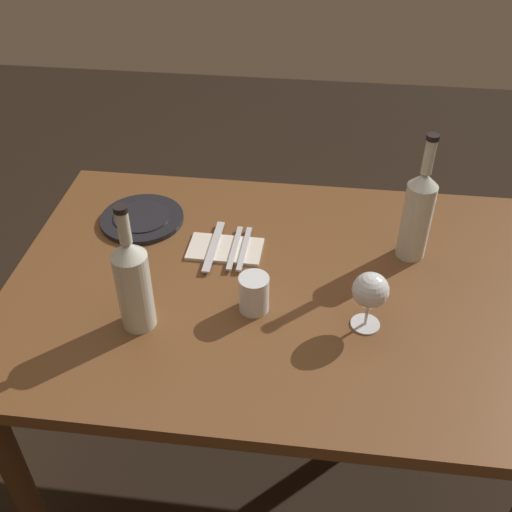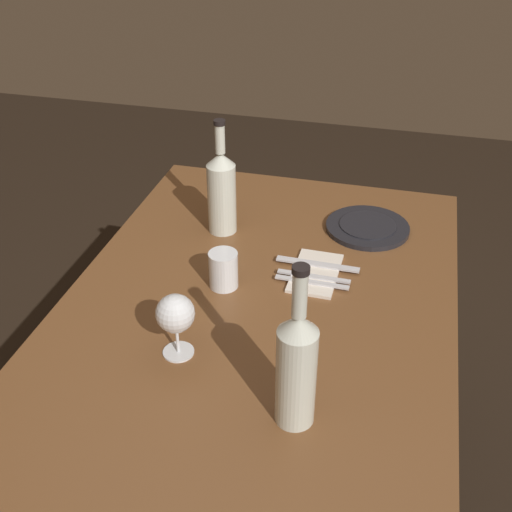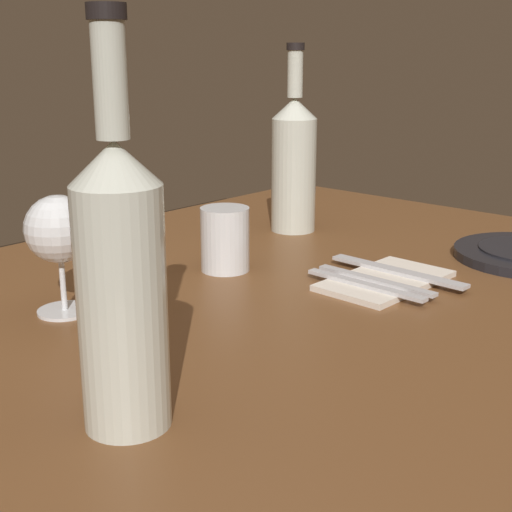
# 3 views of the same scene
# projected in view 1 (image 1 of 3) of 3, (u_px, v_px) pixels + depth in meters

# --- Properties ---
(ground_plane) EXTENTS (6.00, 6.00, 0.00)m
(ground_plane) POSITION_uv_depth(u_px,v_px,m) (271.00, 456.00, 1.94)
(ground_plane) COLOR black
(dining_table) EXTENTS (1.30, 0.90, 0.74)m
(dining_table) POSITION_uv_depth(u_px,v_px,m) (275.00, 309.00, 1.53)
(dining_table) COLOR brown
(dining_table) RESTS_ON ground
(wine_glass_left) EXTENTS (0.08, 0.08, 0.14)m
(wine_glass_left) POSITION_uv_depth(u_px,v_px,m) (370.00, 292.00, 1.30)
(wine_glass_left) COLOR white
(wine_glass_left) RESTS_ON dining_table
(wine_bottle) EXTENTS (0.07, 0.07, 0.34)m
(wine_bottle) POSITION_uv_depth(u_px,v_px,m) (418.00, 213.00, 1.48)
(wine_bottle) COLOR silver
(wine_bottle) RESTS_ON dining_table
(wine_bottle_second) EXTENTS (0.08, 0.08, 0.32)m
(wine_bottle_second) POSITION_uv_depth(u_px,v_px,m) (133.00, 282.00, 1.29)
(wine_bottle_second) COLOR silver
(wine_bottle_second) RESTS_ON dining_table
(water_tumbler) EXTENTS (0.07, 0.07, 0.09)m
(water_tumbler) POSITION_uv_depth(u_px,v_px,m) (254.00, 295.00, 1.38)
(water_tumbler) COLOR white
(water_tumbler) RESTS_ON dining_table
(dinner_plate) EXTENTS (0.23, 0.23, 0.02)m
(dinner_plate) POSITION_uv_depth(u_px,v_px,m) (142.00, 219.00, 1.67)
(dinner_plate) COLOR black
(dinner_plate) RESTS_ON dining_table
(folded_napkin) EXTENTS (0.19, 0.11, 0.01)m
(folded_napkin) POSITION_uv_depth(u_px,v_px,m) (225.00, 249.00, 1.57)
(folded_napkin) COLOR silver
(folded_napkin) RESTS_ON dining_table
(fork_inner) EXTENTS (0.02, 0.18, 0.00)m
(fork_inner) POSITION_uv_depth(u_px,v_px,m) (235.00, 248.00, 1.57)
(fork_inner) COLOR silver
(fork_inner) RESTS_ON folded_napkin
(fork_outer) EXTENTS (0.02, 0.18, 0.00)m
(fork_outer) POSITION_uv_depth(u_px,v_px,m) (244.00, 248.00, 1.56)
(fork_outer) COLOR silver
(fork_outer) RESTS_ON folded_napkin
(table_knife) EXTENTS (0.02, 0.21, 0.00)m
(table_knife) POSITION_uv_depth(u_px,v_px,m) (214.00, 246.00, 1.57)
(table_knife) COLOR silver
(table_knife) RESTS_ON folded_napkin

